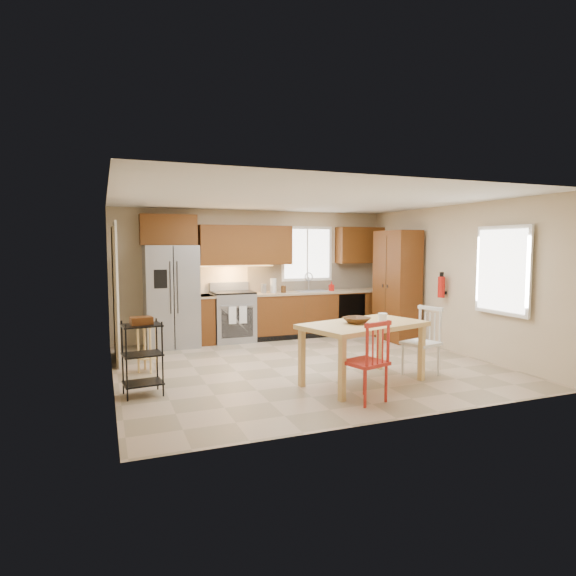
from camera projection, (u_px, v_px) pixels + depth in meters
The scene contains 33 objects.
floor at pixel (305, 365), 7.33m from camera, with size 5.50×5.50×0.00m, color tan.
ceiling at pixel (305, 199), 7.11m from camera, with size 5.50×5.00×0.02m, color silver.
wall_back at pixel (256, 274), 9.54m from camera, with size 5.50×0.02×2.50m, color #CCB793.
wall_front at pixel (402, 301), 4.90m from camera, with size 5.50×0.02×2.50m, color #CCB793.
wall_left at pixel (110, 289), 6.23m from camera, with size 0.02×5.00×2.50m, color #CCB793.
wall_right at pixel (453, 279), 8.21m from camera, with size 0.02×5.00×2.50m, color #CCB793.
refrigerator at pixel (171, 296), 8.61m from camera, with size 0.92×0.75×1.82m, color gray.
range_stove at pixel (233, 317), 9.12m from camera, with size 0.76×0.63×0.92m, color gray.
base_cabinet_narrow at pixel (204, 319), 8.94m from camera, with size 0.30×0.60×0.90m, color #582910.
base_cabinet_run at pixel (321, 313), 9.80m from camera, with size 2.92×0.60×0.90m, color #582910.
dishwasher at pixel (352, 313), 9.73m from camera, with size 0.60×0.02×0.78m, color black.
backsplash at pixel (315, 277), 10.00m from camera, with size 2.92×0.03×0.55m, color beige.
upper_over_fridge at pixel (168, 230), 8.69m from camera, with size 1.00×0.35×0.55m, color #5E320F.
upper_left_block at pixel (246, 245), 9.24m from camera, with size 1.80×0.35×0.75m, color #5E320F.
upper_right_block at pixel (360, 245), 10.14m from camera, with size 1.00×0.35×0.75m, color #5E320F.
window_back at pixel (307, 254), 9.88m from camera, with size 1.12×0.04×1.12m, color white.
sink at pixel (312, 293), 9.69m from camera, with size 0.62×0.46×0.16m, color gray.
undercab_glow at pixel (231, 266), 9.14m from camera, with size 1.60×0.30×0.01m, color #FFBF66.
soap_bottle at pixel (331, 286), 9.72m from camera, with size 0.09×0.09×0.19m, color #B4130C.
paper_towel at pixel (273, 286), 9.32m from camera, with size 0.12×0.12×0.28m, color silver.
canister_steel at pixel (264, 289), 9.26m from camera, with size 0.11×0.11×0.18m, color gray.
canister_wood at pixel (283, 289), 9.37m from camera, with size 0.10×0.10×0.14m, color #4F2E15.
pantry at pixel (397, 286), 9.23m from camera, with size 0.50×0.95×2.10m, color #582910.
fire_extinguisher at pixel (441, 287), 8.32m from camera, with size 0.12×0.12×0.36m, color #B4130C.
window_right at pixel (503, 270), 7.10m from camera, with size 0.04×1.02×1.32m, color white.
doorway at pixel (115, 295), 7.48m from camera, with size 0.04×0.95×2.10m, color #8C7A59.
dining_table at pixel (363, 354), 6.32m from camera, with size 1.62×0.91×0.79m, color tan, non-canonical shape.
chair_red at pixel (365, 361), 5.59m from camera, with size 0.45×0.45×0.95m, color #AD241A, non-canonical shape.
chair_white at pixel (421, 342), 6.70m from camera, with size 0.45×0.45×0.95m, color silver, non-canonical shape.
table_bowl at pixel (357, 324), 6.25m from camera, with size 0.33×0.33×0.08m, color #4F2E15.
table_jar at pixel (383, 318), 6.51m from camera, with size 0.12×0.12×0.14m, color silver.
bar_stool at pixel (148, 347), 6.91m from camera, with size 0.35×0.35×0.71m, color tan, non-canonical shape.
utility_cart at pixel (142, 358), 5.81m from camera, with size 0.45×0.35×0.91m, color black, non-canonical shape.
Camera 1 is at (-2.84, -6.62, 1.81)m, focal length 30.00 mm.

